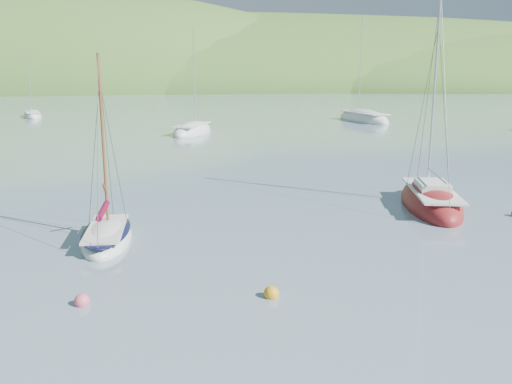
{
  "coord_description": "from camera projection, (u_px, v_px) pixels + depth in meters",
  "views": [
    {
      "loc": [
        -0.32,
        -15.57,
        7.26
      ],
      "look_at": [
        1.78,
        8.0,
        1.84
      ],
      "focal_mm": 40.0,
      "sensor_mm": 36.0,
      "label": 1
    }
  ],
  "objects": [
    {
      "name": "ground",
      "position": [
        220.0,
        314.0,
        16.77
      ],
      "size": [
        700.0,
        700.0,
        0.0
      ],
      "primitive_type": "plane",
      "color": "slate",
      "rests_on": "ground"
    },
    {
      "name": "shoreline_hills",
      "position": [
        175.0,
        85.0,
        183.34
      ],
      "size": [
        690.0,
        135.0,
        56.0
      ],
      "color": "#2D6426",
      "rests_on": "ground"
    },
    {
      "name": "daysailer_white",
      "position": [
        107.0,
        236.0,
        23.58
      ],
      "size": [
        2.17,
        5.39,
        8.16
      ],
      "rotation": [
        0.0,
        0.0,
        0.04
      ],
      "color": "white",
      "rests_on": "ground"
    },
    {
      "name": "sloop_red",
      "position": [
        431.0,
        203.0,
        29.1
      ],
      "size": [
        3.94,
        8.1,
        11.48
      ],
      "rotation": [
        0.0,
        0.0,
        -0.17
      ],
      "color": "maroon",
      "rests_on": "ground"
    },
    {
      "name": "distant_sloop_a",
      "position": [
        192.0,
        132.0,
        59.0
      ],
      "size": [
        5.32,
        8.41,
        11.32
      ],
      "rotation": [
        0.0,
        0.0,
        -0.35
      ],
      "color": "white",
      "rests_on": "ground"
    },
    {
      "name": "distant_sloop_b",
      "position": [
        363.0,
        119.0,
        70.99
      ],
      "size": [
        6.12,
        10.24,
        13.79
      ],
      "rotation": [
        0.0,
        0.0,
        0.3
      ],
      "color": "white",
      "rests_on": "ground"
    },
    {
      "name": "distant_sloop_c",
      "position": [
        32.0,
        116.0,
        76.33
      ],
      "size": [
        4.21,
        6.69,
        9.01
      ],
      "rotation": [
        0.0,
        0.0,
        0.34
      ],
      "color": "white",
      "rests_on": "ground"
    },
    {
      "name": "mooring_buoys",
      "position": [
        231.0,
        253.0,
        21.76
      ],
      "size": [
        27.74,
        11.81,
        0.49
      ],
      "color": "orange",
      "rests_on": "ground"
    }
  ]
}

